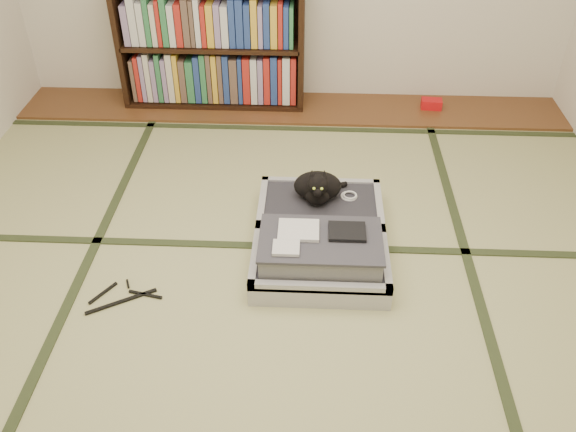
{
  "coord_description": "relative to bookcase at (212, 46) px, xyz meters",
  "views": [
    {
      "loc": [
        0.16,
        -2.12,
        2.13
      ],
      "look_at": [
        0.05,
        0.35,
        0.25
      ],
      "focal_mm": 38.0,
      "sensor_mm": 36.0,
      "label": 1
    }
  ],
  "objects": [
    {
      "name": "tatami_borders",
      "position": [
        0.58,
        -1.58,
        -0.45
      ],
      "size": [
        4.0,
        4.5,
        0.01
      ],
      "color": "#2D381E",
      "rests_on": "ground"
    },
    {
      "name": "cat",
      "position": [
        0.78,
        -1.41,
        -0.23
      ],
      "size": [
        0.31,
        0.31,
        0.25
      ],
      "color": "black",
      "rests_on": "suitcase"
    },
    {
      "name": "wood_strip",
      "position": [
        0.58,
        -0.07,
        -0.44
      ],
      "size": [
        4.0,
        0.5,
        0.02
      ],
      "primitive_type": "cube",
      "color": "brown",
      "rests_on": "ground"
    },
    {
      "name": "hanger",
      "position": [
        -0.17,
        -2.1,
        -0.44
      ],
      "size": [
        0.35,
        0.25,
        0.01
      ],
      "color": "black",
      "rests_on": "floor"
    },
    {
      "name": "bookcase",
      "position": [
        0.0,
        0.0,
        0.0
      ],
      "size": [
        1.32,
        0.3,
        0.92
      ],
      "color": "black",
      "rests_on": "wood_strip"
    },
    {
      "name": "suitcase",
      "position": [
        0.8,
        -1.71,
        -0.36
      ],
      "size": [
        0.69,
        0.92,
        0.27
      ],
      "color": "#AFAFB4",
      "rests_on": "floor"
    },
    {
      "name": "cable_coil",
      "position": [
        0.96,
        -1.37,
        -0.31
      ],
      "size": [
        0.1,
        0.1,
        0.02
      ],
      "color": "white",
      "rests_on": "suitcase"
    },
    {
      "name": "red_item",
      "position": [
        1.62,
        -0.04,
        -0.4
      ],
      "size": [
        0.16,
        0.1,
        0.07
      ],
      "primitive_type": "cube",
      "rotation": [
        0.0,
        0.0,
        -0.09
      ],
      "color": "red",
      "rests_on": "wood_strip"
    },
    {
      "name": "floor",
      "position": [
        0.58,
        -2.07,
        -0.45
      ],
      "size": [
        4.5,
        4.5,
        0.0
      ],
      "primitive_type": "plane",
      "color": "tan",
      "rests_on": "ground"
    }
  ]
}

